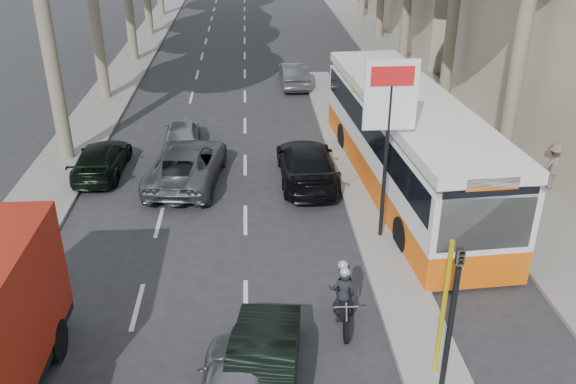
% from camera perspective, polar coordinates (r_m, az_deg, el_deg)
% --- Properties ---
extents(ground, '(120.00, 120.00, 0.00)m').
position_cam_1_polar(ground, '(14.66, -0.32, -14.80)').
color(ground, '#28282B').
rests_on(ground, ground).
extents(sidewalk_right, '(3.20, 70.00, 0.12)m').
position_cam_1_polar(sidewalk_right, '(38.42, 10.53, 11.35)').
color(sidewalk_right, gray).
rests_on(sidewalk_right, ground).
extents(median_left, '(2.40, 64.00, 0.12)m').
position_cam_1_polar(median_left, '(40.87, -14.29, 11.87)').
color(median_left, gray).
rests_on(median_left, ground).
extents(traffic_island, '(1.50, 26.00, 0.16)m').
position_cam_1_polar(traffic_island, '(24.33, 5.79, 2.97)').
color(traffic_island, gray).
rests_on(traffic_island, ground).
extents(billboard, '(1.50, 12.10, 5.60)m').
position_cam_1_polar(billboard, '(17.54, 9.37, 6.13)').
color(billboard, yellow).
rests_on(billboard, ground).
extents(traffic_light_island, '(0.16, 0.41, 3.60)m').
position_cam_1_polar(traffic_light_island, '(12.53, 15.30, -9.56)').
color(traffic_light_island, black).
rests_on(traffic_light_island, ground).
extents(dark_hatchback, '(1.90, 4.20, 1.34)m').
position_cam_1_polar(dark_hatchback, '(13.45, -2.27, -15.52)').
color(dark_hatchback, black).
rests_on(dark_hatchback, ground).
extents(queue_car_a, '(2.97, 5.44, 1.45)m').
position_cam_1_polar(queue_car_a, '(22.57, -9.44, 2.61)').
color(queue_car_a, '#53565B').
rests_on(queue_car_a, ground).
extents(queue_car_b, '(2.10, 5.00, 1.44)m').
position_cam_1_polar(queue_car_b, '(22.33, 1.78, 2.69)').
color(queue_car_b, black).
rests_on(queue_car_b, ground).
extents(queue_car_c, '(1.62, 3.68, 1.23)m').
position_cam_1_polar(queue_car_c, '(25.84, -9.88, 5.40)').
color(queue_car_c, '#979B9F').
rests_on(queue_car_c, ground).
extents(queue_car_d, '(1.51, 4.07, 1.33)m').
position_cam_1_polar(queue_car_d, '(34.05, 0.53, 10.94)').
color(queue_car_d, '#53565C').
rests_on(queue_car_d, ground).
extents(queue_car_e, '(1.75, 4.16, 1.20)m').
position_cam_1_polar(queue_car_e, '(24.07, -17.05, 2.98)').
color(queue_car_e, black).
rests_on(queue_car_e, ground).
extents(city_bus, '(3.78, 13.33, 3.47)m').
position_cam_1_polar(city_bus, '(21.84, 11.00, 4.79)').
color(city_bus, orange).
rests_on(city_bus, ground).
extents(motorcycle, '(0.70, 1.93, 1.64)m').
position_cam_1_polar(motorcycle, '(15.26, 5.14, -9.47)').
color(motorcycle, black).
rests_on(motorcycle, ground).
extents(pedestrian_near, '(0.73, 1.11, 1.75)m').
position_cam_1_polar(pedestrian_near, '(20.59, 19.05, -0.11)').
color(pedestrian_near, '#463550').
rests_on(pedestrian_near, sidewalk_right).
extents(pedestrian_far, '(1.15, 0.61, 1.71)m').
position_cam_1_polar(pedestrian_far, '(23.42, 23.65, 2.23)').
color(pedestrian_far, '#725F55').
rests_on(pedestrian_far, sidewalk_right).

